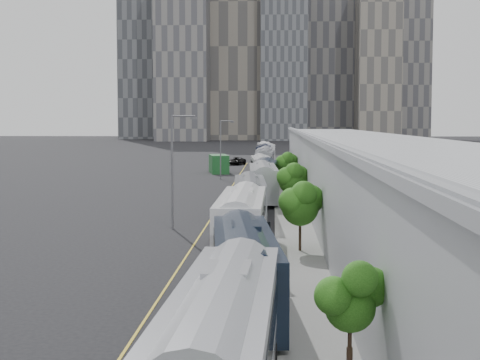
# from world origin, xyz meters

# --- Properties ---
(sidewalk) EXTENTS (10.00, 170.00, 0.12)m
(sidewalk) POSITION_xyz_m (9.00, 55.00, 0.06)
(sidewalk) COLOR gray
(sidewalk) RESTS_ON ground
(lane_line) EXTENTS (0.12, 160.00, 0.02)m
(lane_line) POSITION_xyz_m (-1.50, 55.00, 0.01)
(lane_line) COLOR gold
(lane_line) RESTS_ON ground
(depot) EXTENTS (12.45, 160.40, 7.20)m
(depot) POSITION_xyz_m (12.99, 55.00, 3.51)
(depot) COLOR gray
(depot) RESTS_ON ground
(skyline) EXTENTS (145.00, 64.00, 120.00)m
(skyline) POSITION_xyz_m (-2.90, 324.16, 50.85)
(skyline) COLOR slate
(skyline) RESTS_ON ground
(bus_0) EXTENTS (3.17, 13.77, 4.00)m
(bus_0) POSITION_xyz_m (2.53, 7.29, 1.69)
(bus_0) COLOR #999AA2
(bus_0) RESTS_ON ground
(bus_1) EXTENTS (3.69, 13.03, 3.76)m
(bus_1) POSITION_xyz_m (2.65, 18.54, 1.59)
(bus_1) COLOR black
(bus_1) RESTS_ON ground
(bus_2) EXTENTS (3.05, 13.77, 4.02)m
(bus_2) POSITION_xyz_m (1.90, 32.84, 1.70)
(bus_2) COLOR white
(bus_2) RESTS_ON ground
(bus_3) EXTENTS (3.13, 12.76, 3.70)m
(bus_3) POSITION_xyz_m (1.87, 48.90, 1.56)
(bus_3) COLOR slate
(bus_3) RESTS_ON ground
(bus_4) EXTENTS (3.31, 13.76, 3.99)m
(bus_4) POSITION_xyz_m (2.77, 63.15, 1.69)
(bus_4) COLOR #92969B
(bus_4) RESTS_ON ground
(bus_5) EXTENTS (3.12, 12.70, 3.68)m
(bus_5) POSITION_xyz_m (2.79, 76.04, 1.55)
(bus_5) COLOR black
(bus_5) RESTS_ON ground
(bus_6) EXTENTS (3.31, 12.59, 3.64)m
(bus_6) POSITION_xyz_m (2.14, 89.10, 1.54)
(bus_6) COLOR silver
(bus_6) RESTS_ON ground
(bus_7) EXTENTS (3.12, 13.09, 3.80)m
(bus_7) POSITION_xyz_m (2.45, 105.70, 1.60)
(bus_7) COLOR slate
(bus_7) RESTS_ON ground
(bus_8) EXTENTS (2.90, 12.95, 3.77)m
(bus_8) POSITION_xyz_m (2.17, 118.23, 1.59)
(bus_8) COLOR gray
(bus_8) RESTS_ON ground
(bus_9) EXTENTS (2.90, 13.02, 3.80)m
(bus_9) POSITION_xyz_m (1.85, 131.52, 1.60)
(bus_9) COLOR black
(bus_9) RESTS_ON ground
(bus_10) EXTENTS (3.98, 13.55, 3.90)m
(bus_10) POSITION_xyz_m (2.12, 144.64, 1.65)
(bus_10) COLOR white
(bus_10) RESTS_ON ground
(tree_0) EXTENTS (1.45, 1.45, 4.14)m
(tree_0) POSITION_xyz_m (6.08, 7.35, 3.36)
(tree_0) COLOR black
(tree_0) RESTS_ON ground
(tree_1) EXTENTS (2.39, 2.39, 4.46)m
(tree_1) POSITION_xyz_m (5.60, 33.68, 3.25)
(tree_1) COLOR black
(tree_1) RESTS_ON ground
(tree_2) EXTENTS (2.46, 2.46, 4.43)m
(tree_2) POSITION_xyz_m (5.57, 55.29, 3.19)
(tree_2) COLOR black
(tree_2) RESTS_ON ground
(tree_3) EXTENTS (2.59, 2.59, 4.29)m
(tree_3) POSITION_xyz_m (5.51, 83.35, 2.98)
(tree_3) COLOR black
(tree_3) RESTS_ON ground
(street_lamp_near) EXTENTS (2.04, 0.22, 8.88)m
(street_lamp_near) POSITION_xyz_m (-3.80, 43.58, 5.13)
(street_lamp_near) COLOR #59595E
(street_lamp_near) RESTS_ON ground
(street_lamp_far) EXTENTS (2.04, 0.22, 8.52)m
(street_lamp_far) POSITION_xyz_m (-3.59, 92.37, 4.94)
(street_lamp_far) COLOR #59595E
(street_lamp_far) RESTS_ON ground
(shipping_container) EXTENTS (3.80, 6.78, 2.96)m
(shipping_container) POSITION_xyz_m (-5.02, 105.23, 1.48)
(shipping_container) COLOR #164A1F
(shipping_container) RESTS_ON ground
(suv) EXTENTS (4.10, 5.83, 1.48)m
(suv) POSITION_xyz_m (-3.46, 127.74, 0.74)
(suv) COLOR black
(suv) RESTS_ON ground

